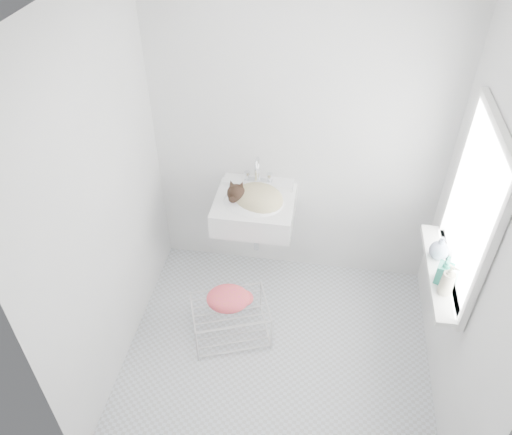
# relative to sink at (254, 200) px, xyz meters

# --- Properties ---
(floor) EXTENTS (2.20, 2.00, 0.02)m
(floor) POSITION_rel_sink_xyz_m (0.28, -0.74, -0.85)
(floor) COLOR silver
(floor) RESTS_ON ground
(ceiling) EXTENTS (2.20, 2.00, 0.02)m
(ceiling) POSITION_rel_sink_xyz_m (0.28, -0.74, 1.65)
(ceiling) COLOR white
(ceiling) RESTS_ON back_wall
(back_wall) EXTENTS (2.20, 0.02, 2.50)m
(back_wall) POSITION_rel_sink_xyz_m (0.28, 0.26, 0.40)
(back_wall) COLOR white
(back_wall) RESTS_ON ground
(right_wall) EXTENTS (0.02, 2.00, 2.50)m
(right_wall) POSITION_rel_sink_xyz_m (1.38, -0.74, 0.40)
(right_wall) COLOR white
(right_wall) RESTS_ON ground
(left_wall) EXTENTS (0.02, 2.00, 2.50)m
(left_wall) POSITION_rel_sink_xyz_m (-0.82, -0.74, 0.40)
(left_wall) COLOR white
(left_wall) RESTS_ON ground
(window_glass) EXTENTS (0.01, 0.80, 1.00)m
(window_glass) POSITION_rel_sink_xyz_m (1.37, -0.54, 0.50)
(window_glass) COLOR white
(window_glass) RESTS_ON right_wall
(window_frame) EXTENTS (0.04, 0.90, 1.10)m
(window_frame) POSITION_rel_sink_xyz_m (1.35, -0.54, 0.50)
(window_frame) COLOR white
(window_frame) RESTS_ON right_wall
(windowsill) EXTENTS (0.16, 0.88, 0.04)m
(windowsill) POSITION_rel_sink_xyz_m (1.29, -0.54, -0.02)
(windowsill) COLOR white
(windowsill) RESTS_ON right_wall
(sink) EXTENTS (0.60, 0.52, 0.24)m
(sink) POSITION_rel_sink_xyz_m (0.00, 0.00, 0.00)
(sink) COLOR white
(sink) RESTS_ON back_wall
(faucet) EXTENTS (0.22, 0.15, 0.22)m
(faucet) POSITION_rel_sink_xyz_m (0.00, 0.18, 0.14)
(faucet) COLOR silver
(faucet) RESTS_ON sink
(cat) EXTENTS (0.44, 0.38, 0.25)m
(cat) POSITION_rel_sink_xyz_m (0.01, -0.02, 0.04)
(cat) COLOR tan
(cat) RESTS_ON sink
(wire_rack) EXTENTS (0.64, 0.54, 0.32)m
(wire_rack) POSITION_rel_sink_xyz_m (-0.09, -0.60, -0.70)
(wire_rack) COLOR silver
(wire_rack) RESTS_ON floor
(towel) EXTENTS (0.35, 0.27, 0.13)m
(towel) POSITION_rel_sink_xyz_m (-0.10, -0.59, -0.50)
(towel) COLOR orange
(towel) RESTS_ON wire_rack
(bottle_a) EXTENTS (0.10, 0.10, 0.19)m
(bottle_a) POSITION_rel_sink_xyz_m (1.28, -0.74, 0.00)
(bottle_a) COLOR beige
(bottle_a) RESTS_ON windowsill
(bottle_b) EXTENTS (0.12, 0.12, 0.20)m
(bottle_b) POSITION_rel_sink_xyz_m (1.28, -0.65, 0.00)
(bottle_b) COLOR #248974
(bottle_b) RESTS_ON windowsill
(bottle_c) EXTENTS (0.18, 0.18, 0.17)m
(bottle_c) POSITION_rel_sink_xyz_m (1.28, -0.42, 0.00)
(bottle_c) COLOR #98A4C1
(bottle_c) RESTS_ON windowsill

